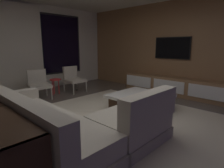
{
  "coord_description": "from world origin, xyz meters",
  "views": [
    {
      "loc": [
        -2.34,
        -2.39,
        1.43
      ],
      "look_at": [
        0.7,
        0.54,
        0.56
      ],
      "focal_mm": 30.25,
      "sensor_mm": 36.0,
      "label": 1
    }
  ],
  "objects_px": {
    "coffee_table": "(140,102)",
    "accent_chair_by_curtain": "(38,83)",
    "accent_chair_near_window": "(73,78)",
    "side_stool": "(55,82)",
    "media_console": "(173,86)",
    "sectional_couch": "(66,126)",
    "book_stack_on_coffee_table": "(147,93)",
    "mounted_tv": "(172,48)"
  },
  "relations": [
    {
      "from": "coffee_table",
      "to": "accent_chair_by_curtain",
      "type": "xyz_separation_m",
      "value": [
        -1.12,
        2.56,
        0.25
      ]
    },
    {
      "from": "coffee_table",
      "to": "book_stack_on_coffee_table",
      "type": "bearing_deg",
      "value": -68.53
    },
    {
      "from": "mounted_tv",
      "to": "media_console",
      "type": "bearing_deg",
      "value": -132.47
    },
    {
      "from": "media_console",
      "to": "mounted_tv",
      "type": "height_order",
      "value": "mounted_tv"
    },
    {
      "from": "accent_chair_near_window",
      "to": "side_stool",
      "type": "bearing_deg",
      "value": 174.55
    },
    {
      "from": "accent_chair_by_curtain",
      "to": "media_console",
      "type": "relative_size",
      "value": 0.25
    },
    {
      "from": "side_stool",
      "to": "sectional_couch",
      "type": "bearing_deg",
      "value": -116.82
    },
    {
      "from": "accent_chair_near_window",
      "to": "media_console",
      "type": "distance_m",
      "value": 3.04
    },
    {
      "from": "book_stack_on_coffee_table",
      "to": "mounted_tv",
      "type": "relative_size",
      "value": 0.25
    },
    {
      "from": "sectional_couch",
      "to": "book_stack_on_coffee_table",
      "type": "distance_m",
      "value": 2.02
    },
    {
      "from": "accent_chair_near_window",
      "to": "side_stool",
      "type": "distance_m",
      "value": 0.6
    },
    {
      "from": "accent_chair_by_curtain",
      "to": "side_stool",
      "type": "relative_size",
      "value": 1.7
    },
    {
      "from": "sectional_couch",
      "to": "media_console",
      "type": "bearing_deg",
      "value": 3.14
    },
    {
      "from": "coffee_table",
      "to": "accent_chair_by_curtain",
      "type": "bearing_deg",
      "value": 113.69
    },
    {
      "from": "accent_chair_near_window",
      "to": "media_console",
      "type": "bearing_deg",
      "value": -54.05
    },
    {
      "from": "accent_chair_near_window",
      "to": "media_console",
      "type": "relative_size",
      "value": 0.25
    },
    {
      "from": "coffee_table",
      "to": "accent_chair_near_window",
      "type": "height_order",
      "value": "accent_chair_near_window"
    },
    {
      "from": "book_stack_on_coffee_table",
      "to": "accent_chair_by_curtain",
      "type": "relative_size",
      "value": 0.35
    },
    {
      "from": "coffee_table",
      "to": "mounted_tv",
      "type": "height_order",
      "value": "mounted_tv"
    },
    {
      "from": "accent_chair_near_window",
      "to": "sectional_couch",
      "type": "bearing_deg",
      "value": -126.47
    },
    {
      "from": "accent_chair_by_curtain",
      "to": "side_stool",
      "type": "distance_m",
      "value": 0.53
    },
    {
      "from": "coffee_table",
      "to": "mounted_tv",
      "type": "relative_size",
      "value": 1.06
    },
    {
      "from": "coffee_table",
      "to": "media_console",
      "type": "distance_m",
      "value": 1.78
    },
    {
      "from": "book_stack_on_coffee_table",
      "to": "mounted_tv",
      "type": "bearing_deg",
      "value": 12.62
    },
    {
      "from": "accent_chair_near_window",
      "to": "mounted_tv",
      "type": "bearing_deg",
      "value": -49.0
    },
    {
      "from": "sectional_couch",
      "to": "mounted_tv",
      "type": "xyz_separation_m",
      "value": [
        3.92,
        0.4,
        1.06
      ]
    },
    {
      "from": "coffee_table",
      "to": "book_stack_on_coffee_table",
      "type": "relative_size",
      "value": 4.31
    },
    {
      "from": "mounted_tv",
      "to": "sectional_couch",
      "type": "bearing_deg",
      "value": -174.13
    },
    {
      "from": "coffee_table",
      "to": "book_stack_on_coffee_table",
      "type": "height_order",
      "value": "book_stack_on_coffee_table"
    },
    {
      "from": "book_stack_on_coffee_table",
      "to": "mounted_tv",
      "type": "distance_m",
      "value": 2.17
    },
    {
      "from": "side_stool",
      "to": "media_console",
      "type": "height_order",
      "value": "media_console"
    },
    {
      "from": "book_stack_on_coffee_table",
      "to": "side_stool",
      "type": "xyz_separation_m",
      "value": [
        -0.65,
        2.74,
        -0.03
      ]
    },
    {
      "from": "side_stool",
      "to": "mounted_tv",
      "type": "distance_m",
      "value": 3.58
    },
    {
      "from": "coffee_table",
      "to": "side_stool",
      "type": "distance_m",
      "value": 2.68
    },
    {
      "from": "coffee_table",
      "to": "accent_chair_by_curtain",
      "type": "distance_m",
      "value": 2.8
    },
    {
      "from": "accent_chair_near_window",
      "to": "mounted_tv",
      "type": "height_order",
      "value": "mounted_tv"
    },
    {
      "from": "coffee_table",
      "to": "mounted_tv",
      "type": "xyz_separation_m",
      "value": [
        1.95,
        0.29,
        1.16
      ]
    },
    {
      "from": "accent_chair_by_curtain",
      "to": "media_console",
      "type": "bearing_deg",
      "value": -40.36
    },
    {
      "from": "coffee_table",
      "to": "book_stack_on_coffee_table",
      "type": "xyz_separation_m",
      "value": [
        0.05,
        -0.13,
        0.21
      ]
    },
    {
      "from": "sectional_couch",
      "to": "coffee_table",
      "type": "bearing_deg",
      "value": 3.16
    },
    {
      "from": "side_stool",
      "to": "mounted_tv",
      "type": "xyz_separation_m",
      "value": [
        2.55,
        -2.31,
        0.98
      ]
    },
    {
      "from": "sectional_couch",
      "to": "side_stool",
      "type": "bearing_deg",
      "value": 63.18
    }
  ]
}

